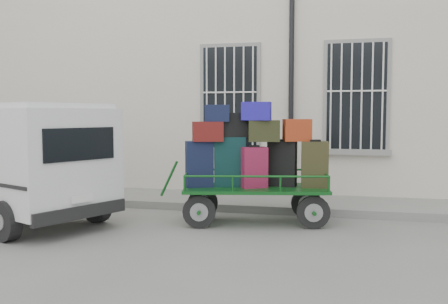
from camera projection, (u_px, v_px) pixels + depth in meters
ground at (214, 229)px, 8.19m from camera, size 80.00×80.00×0.00m
building at (265, 72)px, 13.30m from camera, size 24.00×5.15×6.00m
sidewalk at (240, 201)px, 10.32m from camera, size 24.00×1.70×0.15m
luggage_cart at (252, 160)px, 8.53m from camera, size 2.91×1.57×2.08m
van at (9, 155)px, 8.72m from camera, size 4.37×3.16×2.05m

